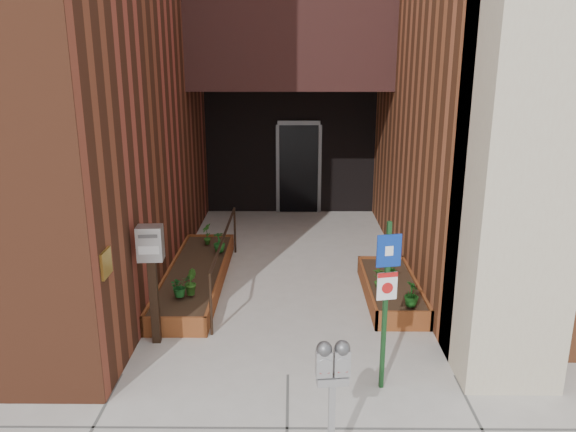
{
  "coord_description": "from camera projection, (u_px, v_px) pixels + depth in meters",
  "views": [
    {
      "loc": [
        0.05,
        -5.92,
        3.71
      ],
      "look_at": [
        -0.01,
        1.8,
        1.46
      ],
      "focal_mm": 35.0,
      "sensor_mm": 36.0,
      "label": 1
    }
  ],
  "objects": [
    {
      "name": "ground",
      "position": [
        288.0,
        375.0,
        6.72
      ],
      "size": [
        80.0,
        80.0,
        0.0
      ],
      "primitive_type": "plane",
      "color": "#9E9991",
      "rests_on": "ground"
    },
    {
      "name": "planter_left",
      "position": [
        196.0,
        278.0,
        9.29
      ],
      "size": [
        0.9,
        3.6,
        0.3
      ],
      "color": "brown",
      "rests_on": "ground"
    },
    {
      "name": "planter_right",
      "position": [
        391.0,
        291.0,
        8.78
      ],
      "size": [
        0.8,
        2.2,
        0.3
      ],
      "color": "brown",
      "rests_on": "ground"
    },
    {
      "name": "handrail",
      "position": [
        224.0,
        244.0,
        9.07
      ],
      "size": [
        0.04,
        3.34,
        0.9
      ],
      "color": "black",
      "rests_on": "ground"
    },
    {
      "name": "parking_meter",
      "position": [
        333.0,
        373.0,
        4.87
      ],
      "size": [
        0.31,
        0.16,
        1.34
      ],
      "color": "#9F9FA2",
      "rests_on": "ground"
    },
    {
      "name": "sign_post",
      "position": [
        386.0,
        289.0,
        6.13
      ],
      "size": [
        0.27,
        0.09,
        2.0
      ],
      "color": "#153C1A",
      "rests_on": "ground"
    },
    {
      "name": "payment_dropbox",
      "position": [
        151.0,
        260.0,
        7.18
      ],
      "size": [
        0.34,
        0.27,
        1.62
      ],
      "color": "black",
      "rests_on": "ground"
    },
    {
      "name": "shrub_left_a",
      "position": [
        180.0,
        286.0,
        8.14
      ],
      "size": [
        0.4,
        0.4,
        0.32
      ],
      "primitive_type": "imported",
      "rotation": [
        0.0,
        0.0,
        0.78
      ],
      "color": "#18551E",
      "rests_on": "planter_left"
    },
    {
      "name": "shrub_left_b",
      "position": [
        190.0,
        282.0,
        8.2
      ],
      "size": [
        0.25,
        0.25,
        0.38
      ],
      "primitive_type": "imported",
      "rotation": [
        0.0,
        0.0,
        1.79
      ],
      "color": "#2A5C1A",
      "rests_on": "planter_left"
    },
    {
      "name": "shrub_left_c",
      "position": [
        219.0,
        242.0,
        9.97
      ],
      "size": [
        0.24,
        0.24,
        0.37
      ],
      "primitive_type": "imported",
      "rotation": [
        0.0,
        0.0,
        3.33
      ],
      "color": "#18551B",
      "rests_on": "planter_left"
    },
    {
      "name": "shrub_left_d",
      "position": [
        207.0,
        234.0,
        10.36
      ],
      "size": [
        0.26,
        0.26,
        0.4
      ],
      "primitive_type": "imported",
      "rotation": [
        0.0,
        0.0,
        5.03
      ],
      "color": "#25601B",
      "rests_on": "planter_left"
    },
    {
      "name": "shrub_right_a",
      "position": [
        412.0,
        294.0,
        7.82
      ],
      "size": [
        0.22,
        0.22,
        0.36
      ],
      "primitive_type": "imported",
      "rotation": [
        0.0,
        0.0,
        1.47
      ],
      "color": "#175117",
      "rests_on": "planter_right"
    },
    {
      "name": "shrub_right_b",
      "position": [
        378.0,
        277.0,
        8.45
      ],
      "size": [
        0.21,
        0.21,
        0.32
      ],
      "primitive_type": "imported",
      "rotation": [
        0.0,
        0.0,
        2.9
      ],
      "color": "#235418",
      "rests_on": "planter_right"
    },
    {
      "name": "shrub_right_c",
      "position": [
        390.0,
        269.0,
        8.81
      ],
      "size": [
        0.37,
        0.37,
        0.3
      ],
      "primitive_type": "imported",
      "rotation": [
        0.0,
        0.0,
        4.16
      ],
      "color": "#1B5718",
      "rests_on": "planter_right"
    }
  ]
}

